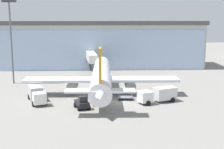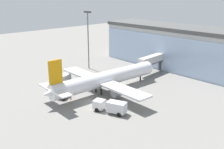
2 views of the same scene
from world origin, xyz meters
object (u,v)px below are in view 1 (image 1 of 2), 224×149
Objects in this scene: jet_bridge at (91,58)px; safety_cone_wingtip at (31,96)px; pushback_tug at (82,103)px; safety_cone_nose at (94,105)px; catering_truck at (37,94)px; fuel_truck at (159,94)px; apron_light_mast at (11,35)px; airplane at (101,77)px; baggage_cart at (126,97)px.

jet_bridge reaches higher than safety_cone_wingtip.
pushback_tug is 2.26m from safety_cone_nose.
jet_bridge is 29.38m from catering_truck.
safety_cone_nose is at bearing -10.85° from fuel_truck.
jet_bridge reaches higher than fuel_truck.
safety_cone_nose is (-11.92, -1.80, -1.19)m from fuel_truck.
apron_light_mast reaches higher than safety_cone_nose.
apron_light_mast is 5.29× the size of pushback_tug.
airplane is 11.91× the size of baggage_cart.
jet_bridge is at bearing 62.12° from safety_cone_wingtip.
fuel_truck is (11.39, -29.56, -2.88)m from jet_bridge.
pushback_tug is 13.22m from safety_cone_wingtip.
jet_bridge is 1.61× the size of catering_truck.
jet_bridge is 1.61× the size of fuel_truck.
baggage_cart is 5.39× the size of safety_cone_nose.
baggage_cart is 0.83× the size of pushback_tug.
safety_cone_wingtip is (-1.69, 3.55, -1.19)m from catering_truck.
airplane is at bearing 6.36° from safety_cone_wingtip.
airplane reaches higher than catering_truck.
pushback_tug is at bearing -8.54° from fuel_truck.
safety_cone_nose is (-6.18, -3.95, -0.23)m from baggage_cart.
airplane is 9.84× the size of pushback_tug.
safety_cone_nose is (-0.54, -31.36, -4.07)m from jet_bridge.
baggage_cart reaches higher than safety_cone_nose.
pushback_tug is (-2.50, -32.24, -3.37)m from jet_bridge.
airplane is 4.63× the size of catering_truck.
airplane is (19.84, -11.35, -7.82)m from apron_light_mast.
jet_bridge is 28.25m from baggage_cart.
safety_cone_nose is at bearing 50.43° from catering_truck.
apron_light_mast is at bearing 64.28° from airplane.
apron_light_mast is 17.94m from safety_cone_wingtip.
safety_cone_nose is 14.25m from safety_cone_wingtip.
fuel_truck reaches higher than baggage_cart.
apron_light_mast is 29.44m from safety_cone_nose.
apron_light_mast reaches higher than airplane.
airplane is at bearing 179.93° from jet_bridge.
jet_bridge is 31.81m from fuel_truck.
baggage_cart is at bearing -39.99° from fuel_truck.
catering_truck is at bearing -65.11° from apron_light_mast.
safety_cone_nose and safety_cone_wingtip have the same top height.
pushback_tug reaches higher than baggage_cart.
pushback_tug is at bearing -40.76° from safety_cone_wingtip.
jet_bridge is 22.29× the size of safety_cone_wingtip.
baggage_cart is (4.24, -5.34, -2.92)m from airplane.
jet_bridge is at bearing 7.71° from airplane.
airplane is 64.17× the size of safety_cone_wingtip.
apron_light_mast is at bearing -51.72° from fuel_truck.
airplane is 14.34m from safety_cone_wingtip.
baggage_cart is 9.48m from pushback_tug.
safety_cone_wingtip is at bearing -65.29° from apron_light_mast.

